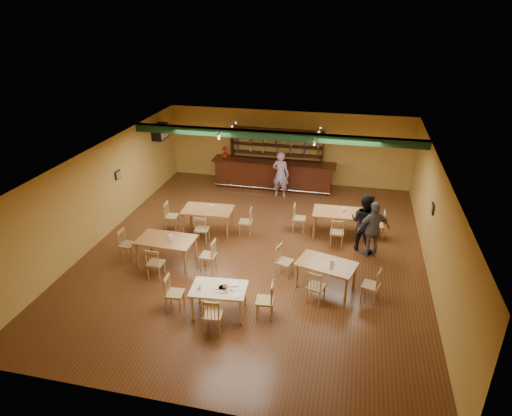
% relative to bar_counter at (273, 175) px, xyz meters
% --- Properties ---
extents(floor, '(12.00, 12.00, 0.00)m').
position_rel_bar_counter_xyz_m(floor, '(0.44, -5.15, -0.56)').
color(floor, '#543018').
rests_on(floor, ground).
extents(ceiling_beam, '(10.00, 0.30, 0.25)m').
position_rel_bar_counter_xyz_m(ceiling_beam, '(0.44, -2.35, 2.31)').
color(ceiling_beam, black).
rests_on(ceiling_beam, ceiling).
extents(track_rail_left, '(0.05, 2.50, 0.05)m').
position_rel_bar_counter_xyz_m(track_rail_left, '(-1.36, -1.75, 2.38)').
color(track_rail_left, silver).
rests_on(track_rail_left, ceiling).
extents(track_rail_right, '(0.05, 2.50, 0.05)m').
position_rel_bar_counter_xyz_m(track_rail_right, '(1.84, -1.75, 2.38)').
color(track_rail_right, silver).
rests_on(track_rail_right, ceiling).
extents(ac_unit, '(0.34, 0.70, 0.48)m').
position_rel_bar_counter_xyz_m(ac_unit, '(-4.36, -0.95, 1.79)').
color(ac_unit, silver).
rests_on(ac_unit, wall_left).
extents(picture_left, '(0.04, 0.34, 0.28)m').
position_rel_bar_counter_xyz_m(picture_left, '(-4.53, -4.15, 1.14)').
color(picture_left, black).
rests_on(picture_left, wall_left).
extents(picture_right, '(0.04, 0.34, 0.28)m').
position_rel_bar_counter_xyz_m(picture_right, '(5.41, -4.65, 1.14)').
color(picture_right, black).
rests_on(picture_right, wall_right).
extents(bar_counter, '(4.99, 0.85, 1.13)m').
position_rel_bar_counter_xyz_m(bar_counter, '(0.00, 0.00, 0.00)').
color(bar_counter, '#34150A').
rests_on(bar_counter, ground).
extents(back_bar_hutch, '(3.86, 0.40, 2.28)m').
position_rel_bar_counter_xyz_m(back_bar_hutch, '(-0.00, 0.63, 0.57)').
color(back_bar_hutch, '#34150A').
rests_on(back_bar_hutch, ground).
extents(poinsettia, '(0.33, 0.33, 0.46)m').
position_rel_bar_counter_xyz_m(poinsettia, '(-2.04, 0.00, 0.80)').
color(poinsettia, '#B61E10').
rests_on(poinsettia, bar_counter).
extents(dining_table_a, '(1.68, 1.07, 0.81)m').
position_rel_bar_counter_xyz_m(dining_table_a, '(-1.38, -4.27, -0.16)').
color(dining_table_a, '#AA703C').
rests_on(dining_table_a, ground).
extents(dining_table_b, '(1.65, 1.01, 0.82)m').
position_rel_bar_counter_xyz_m(dining_table_b, '(2.81, -3.54, -0.16)').
color(dining_table_b, '#AA703C').
rests_on(dining_table_b, ground).
extents(dining_table_c, '(1.65, 1.02, 0.81)m').
position_rel_bar_counter_xyz_m(dining_table_c, '(-1.90, -6.47, -0.16)').
color(dining_table_c, '#AA703C').
rests_on(dining_table_c, ground).
extents(dining_table_d, '(1.69, 1.27, 0.75)m').
position_rel_bar_counter_xyz_m(dining_table_d, '(2.68, -6.66, -0.19)').
color(dining_table_d, '#AA703C').
rests_on(dining_table_d, ground).
extents(near_table, '(1.41, 0.98, 0.71)m').
position_rel_bar_counter_xyz_m(near_table, '(0.24, -8.30, -0.21)').
color(near_table, '#D0B98B').
rests_on(near_table, ground).
extents(pizza_tray, '(0.50, 0.50, 0.01)m').
position_rel_bar_counter_xyz_m(pizza_tray, '(0.33, -8.30, 0.16)').
color(pizza_tray, silver).
rests_on(pizza_tray, near_table).
extents(parmesan_shaker, '(0.08, 0.08, 0.11)m').
position_rel_bar_counter_xyz_m(parmesan_shaker, '(-0.19, -8.44, 0.20)').
color(parmesan_shaker, '#EAE5C6').
rests_on(parmesan_shaker, near_table).
extents(napkin_stack, '(0.23, 0.19, 0.03)m').
position_rel_bar_counter_xyz_m(napkin_stack, '(0.57, -8.11, 0.16)').
color(napkin_stack, white).
rests_on(napkin_stack, near_table).
extents(pizza_server, '(0.30, 0.27, 0.00)m').
position_rel_bar_counter_xyz_m(pizza_server, '(0.47, -8.25, 0.17)').
color(pizza_server, silver).
rests_on(pizza_server, pizza_tray).
extents(side_plate, '(0.24, 0.24, 0.01)m').
position_rel_bar_counter_xyz_m(side_plate, '(0.76, -8.49, 0.16)').
color(side_plate, white).
rests_on(side_plate, near_table).
extents(patron_bar, '(0.73, 0.55, 1.83)m').
position_rel_bar_counter_xyz_m(patron_bar, '(0.43, -0.83, 0.35)').
color(patron_bar, '#7F49A0').
rests_on(patron_bar, ground).
extents(patron_right_a, '(1.11, 1.03, 1.84)m').
position_rel_bar_counter_xyz_m(patron_right_a, '(3.61, -4.34, 0.36)').
color(patron_right_a, black).
rests_on(patron_right_a, ground).
extents(patron_right_b, '(1.11, 0.80, 1.74)m').
position_rel_bar_counter_xyz_m(patron_right_b, '(3.88, -4.66, 0.31)').
color(patron_right_b, slate).
rests_on(patron_right_b, ground).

